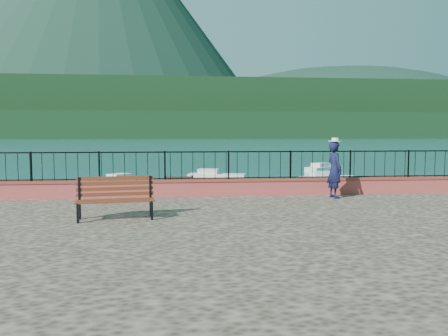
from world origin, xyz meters
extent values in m
plane|color=#19596B|center=(0.00, 0.00, 0.00)|extent=(2000.00, 2000.00, 0.00)
cube|color=#A6413C|center=(0.00, 3.70, 1.49)|extent=(28.00, 0.46, 0.58)
cube|color=black|center=(0.00, 3.70, 2.25)|extent=(27.00, 0.05, 0.95)
cube|color=#2D231C|center=(-2.00, 12.00, 0.15)|extent=(2.00, 16.00, 0.30)
cube|color=black|center=(0.00, 300.00, 9.00)|extent=(900.00, 60.00, 18.00)
cube|color=black|center=(0.00, 360.00, 22.00)|extent=(900.00, 120.00, 44.00)
cone|color=#142D23|center=(-120.00, 700.00, 190.00)|extent=(560.00, 560.00, 380.00)
ellipsoid|color=#142D23|center=(220.00, 560.00, 0.00)|extent=(448.00, 384.00, 180.00)
cube|color=black|center=(-3.62, -0.29, 1.44)|extent=(1.98, 0.82, 0.48)
cube|color=brown|center=(-3.66, 0.00, 1.98)|extent=(1.92, 0.31, 0.59)
imported|color=black|center=(3.17, 2.77, 2.15)|extent=(0.56, 0.76, 1.90)
cylinder|color=white|center=(3.17, 2.77, 3.16)|extent=(0.44, 0.44, 0.12)
cube|color=silver|center=(-6.68, 12.23, 0.40)|extent=(3.90, 1.33, 0.80)
cube|color=white|center=(0.92, 9.93, 0.40)|extent=(3.49, 1.72, 0.80)
cube|color=silver|center=(8.33, 17.58, 0.40)|extent=(4.08, 1.81, 0.80)
cube|color=silver|center=(-5.46, 17.77, 0.40)|extent=(3.45, 3.65, 0.80)
cube|color=silver|center=(0.79, 20.44, 0.40)|extent=(4.35, 2.31, 0.80)
cube|color=silver|center=(11.05, 26.53, 0.40)|extent=(4.08, 3.49, 0.80)
camera|label=1|loc=(-2.08, -11.33, 3.35)|focal=35.00mm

